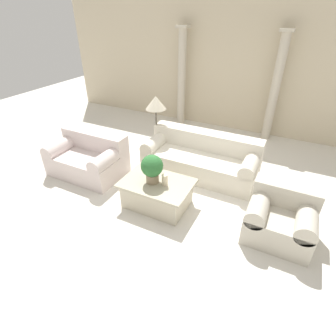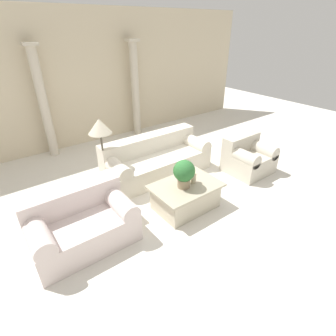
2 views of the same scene
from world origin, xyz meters
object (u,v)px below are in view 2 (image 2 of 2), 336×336
Objects in this scene: sofa_long at (156,159)px; potted_plant at (184,172)px; loveseat at (81,222)px; armchair at (248,157)px; coffee_table at (186,196)px; floor_lamp at (100,129)px.

potted_plant is (-0.35, -1.32, 0.40)m from sofa_long.
loveseat is 1.57× the size of armchair.
coffee_table is 1.90m from floor_lamp.
potted_plant is 0.35× the size of floor_lamp.
floor_lamp is 1.53× the size of armchair.
loveseat is 1.24× the size of coffee_table.
coffee_table is (1.71, -0.30, -0.10)m from loveseat.
sofa_long is at bearing 75.08° from potted_plant.
floor_lamp is (-0.79, 1.43, 0.96)m from coffee_table.
coffee_table is at bearing 16.25° from potted_plant.
sofa_long reaches higher than armchair.
potted_plant reaches higher than loveseat.
sofa_long is 2.23m from loveseat.
floor_lamp is (0.92, 1.13, 0.85)m from loveseat.
loveseat is 1.03× the size of floor_lamp.
sofa_long is 1.33m from coffee_table.
sofa_long is 4.60× the size of potted_plant.
sofa_long is at bearing 26.60° from loveseat.
floor_lamp reaches higher than sofa_long.
floor_lamp is at bearing 172.87° from sofa_long.
sofa_long is 1.95m from armchair.
sofa_long reaches higher than coffee_table.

